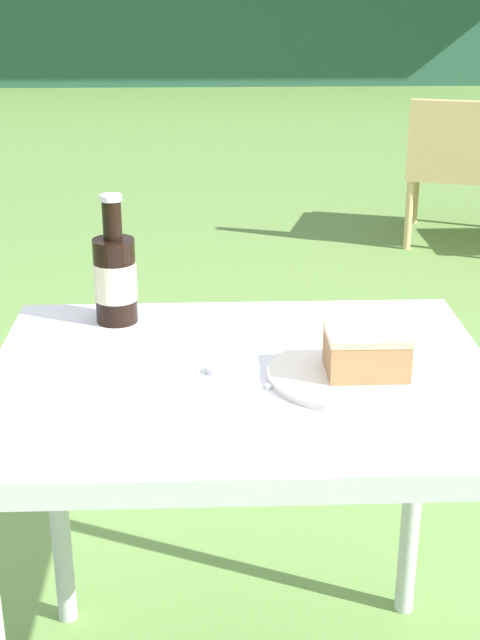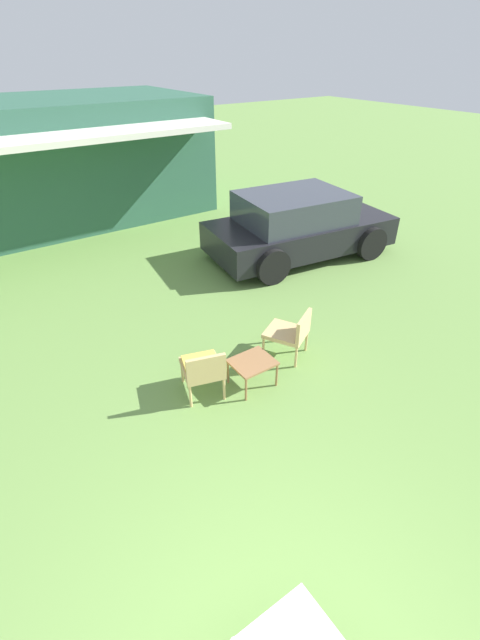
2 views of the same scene
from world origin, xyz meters
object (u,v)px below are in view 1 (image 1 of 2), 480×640
cake_on_plate (358,361)px  cola_bottle_near (115,276)px  patio_table (242,417)px  wicker_chair_cushioned (460,159)px

cake_on_plate → cola_bottle_near: bearing=147.3°
cola_bottle_near → patio_table: bearing=-46.4°
wicker_chair_cushioned → patio_table: size_ratio=0.90×
wicker_chair_cushioned → patio_table: (-1.20, -3.04, 0.21)m
patio_table → cola_bottle_near: 0.36m
patio_table → cake_on_plate: cake_on_plate is taller
patio_table → wicker_chair_cushioned: bearing=68.5°
patio_table → cake_on_plate: 0.21m
cake_on_plate → cola_bottle_near: size_ratio=1.05×
wicker_chair_cushioned → cola_bottle_near: cola_bottle_near is taller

